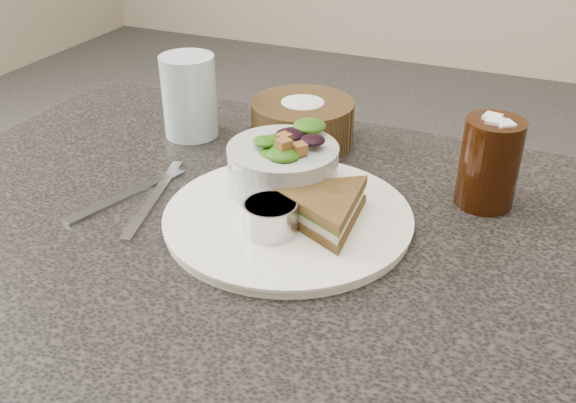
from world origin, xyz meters
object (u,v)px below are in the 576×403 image
(dinner_plate, at_px, (288,218))
(bread_basket, at_px, (302,115))
(dressing_ramekin, at_px, (271,218))
(cola_glass, at_px, (490,159))
(salad_bowl, at_px, (283,160))
(sandwich, at_px, (324,208))
(water_glass, at_px, (189,96))

(dinner_plate, relative_size, bread_basket, 1.92)
(dressing_ramekin, bearing_deg, cola_glass, 41.59)
(salad_bowl, distance_m, dressing_ramekin, 0.11)
(sandwich, bearing_deg, cola_glass, 68.00)
(salad_bowl, bearing_deg, bread_basket, 104.20)
(dressing_ramekin, xyz_separation_m, water_glass, (-0.24, 0.23, 0.03))
(cola_glass, bearing_deg, salad_bowl, -159.84)
(dinner_plate, distance_m, cola_glass, 0.26)
(dressing_ramekin, relative_size, bread_basket, 0.41)
(dinner_plate, height_order, salad_bowl, salad_bowl)
(dressing_ramekin, xyz_separation_m, bread_basket, (-0.07, 0.27, 0.01))
(dressing_ramekin, height_order, cola_glass, cola_glass)
(sandwich, distance_m, bread_basket, 0.26)
(salad_bowl, bearing_deg, dressing_ramekin, -73.87)
(dinner_plate, relative_size, water_glass, 2.37)
(dinner_plate, height_order, dressing_ramekin, dressing_ramekin)
(bread_basket, relative_size, cola_glass, 1.23)
(bread_basket, distance_m, water_glass, 0.18)
(salad_bowl, distance_m, bread_basket, 0.18)
(bread_basket, bearing_deg, dinner_plate, -71.76)
(dressing_ramekin, bearing_deg, bread_basket, 104.92)
(dinner_plate, xyz_separation_m, bread_basket, (-0.07, 0.23, 0.04))
(dinner_plate, bearing_deg, cola_glass, 34.39)
(salad_bowl, distance_m, water_glass, 0.25)
(sandwich, bearing_deg, dinner_plate, -155.84)
(dinner_plate, xyz_separation_m, salad_bowl, (-0.03, 0.06, 0.05))
(dinner_plate, distance_m, dressing_ramekin, 0.05)
(dinner_plate, relative_size, sandwich, 2.06)
(dressing_ramekin, bearing_deg, sandwich, 41.37)
(dressing_ramekin, xyz_separation_m, cola_glass, (0.21, 0.19, 0.03))
(water_glass, bearing_deg, bread_basket, 14.34)
(salad_bowl, xyz_separation_m, dressing_ramekin, (0.03, -0.10, -0.02))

